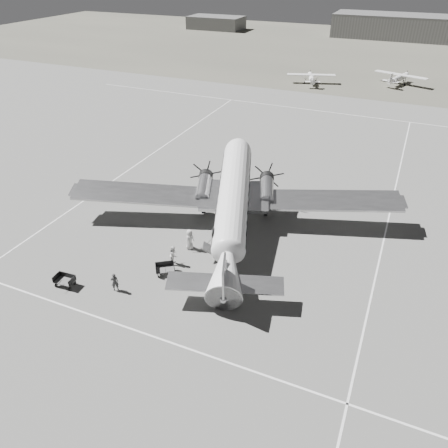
{
  "coord_description": "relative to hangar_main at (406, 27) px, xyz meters",
  "views": [
    {
      "loc": [
        11.79,
        -31.53,
        22.4
      ],
      "look_at": [
        -1.11,
        -1.93,
        2.2
      ],
      "focal_mm": 35.0,
      "sensor_mm": 36.0,
      "label": 1
    }
  ],
  "objects": [
    {
      "name": "ground_crew",
      "position": [
        -11.37,
        -130.97,
        -2.51
      ],
      "size": [
        0.69,
        0.65,
        1.59
      ],
      "primitive_type": "imported",
      "rotation": [
        0.0,
        0.0,
        3.79
      ],
      "color": "#2E2E2E",
      "rests_on": "ground"
    },
    {
      "name": "taxi_line_near",
      "position": [
        -5.0,
        -134.0,
        -3.29
      ],
      "size": [
        60.0,
        0.15,
        0.01
      ],
      "primitive_type": "cube",
      "color": "silver",
      "rests_on": "ground"
    },
    {
      "name": "baggage_cart_near",
      "position": [
        -8.87,
        -127.64,
        -2.85
      ],
      "size": [
        1.97,
        1.86,
        0.91
      ],
      "primitive_type": null,
      "rotation": [
        0.0,
        0.0,
        0.61
      ],
      "color": "#4E4E4E",
      "rests_on": "ground"
    },
    {
      "name": "ramp_agent",
      "position": [
        -8.87,
        -126.15,
        -2.43
      ],
      "size": [
        0.8,
        0.95,
        1.75
      ],
      "primitive_type": "imported",
      "rotation": [
        0.0,
        0.0,
        1.75
      ],
      "color": "silver",
      "rests_on": "ground"
    },
    {
      "name": "baggage_cart_far",
      "position": [
        -15.34,
        -132.11,
        -2.84
      ],
      "size": [
        1.69,
        1.26,
        0.91
      ],
      "primitive_type": null,
      "rotation": [
        0.0,
        0.0,
        0.07
      ],
      "color": "#4E4E4E",
      "rests_on": "ground"
    },
    {
      "name": "ground",
      "position": [
        -5.0,
        -120.0,
        -3.3
      ],
      "size": [
        260.0,
        260.0,
        0.0
      ],
      "primitive_type": "plane",
      "color": "slate",
      "rests_on": "ground"
    },
    {
      "name": "hangar_main",
      "position": [
        0.0,
        0.0,
        0.0
      ],
      "size": [
        42.0,
        14.0,
        6.6
      ],
      "color": "slate",
      "rests_on": "ground"
    },
    {
      "name": "grass_infield",
      "position": [
        -5.0,
        -25.0,
        -3.3
      ],
      "size": [
        260.0,
        90.0,
        0.01
      ],
      "primitive_type": "cube",
      "color": "#58564A",
      "rests_on": "ground"
    },
    {
      "name": "taxi_line_right",
      "position": [
        7.0,
        -120.0,
        -3.29
      ],
      "size": [
        0.15,
        80.0,
        0.01
      ],
      "primitive_type": "cube",
      "color": "silver",
      "rests_on": "ground"
    },
    {
      "name": "shed_secondary",
      "position": [
        -60.0,
        -5.0,
        -1.3
      ],
      "size": [
        18.0,
        10.0,
        4.0
      ],
      "primitive_type": "cube",
      "color": "#4E4E4E",
      "rests_on": "ground"
    },
    {
      "name": "light_plane_left",
      "position": [
        -12.81,
        -63.26,
        -2.31
      ],
      "size": [
        11.48,
        10.34,
        1.98
      ],
      "primitive_type": null,
      "rotation": [
        0.0,
        0.0,
        0.32
      ],
      "color": "silver",
      "rests_on": "ground"
    },
    {
      "name": "taxi_line_left",
      "position": [
        -23.0,
        -110.0,
        -3.29
      ],
      "size": [
        0.15,
        60.0,
        0.01
      ],
      "primitive_type": "cube",
      "color": "silver",
      "rests_on": "ground"
    },
    {
      "name": "light_plane_right",
      "position": [
        3.25,
        -57.1,
        -2.2
      ],
      "size": [
        12.79,
        11.56,
        2.19
      ],
      "primitive_type": null,
      "rotation": [
        0.0,
        0.0,
        -0.33
      ],
      "color": "silver",
      "rests_on": "ground"
    },
    {
      "name": "dc3_airliner",
      "position": [
        -6.11,
        -119.93,
        -0.28
      ],
      "size": [
        37.12,
        31.12,
        6.03
      ],
      "primitive_type": null,
      "rotation": [
        0.0,
        0.0,
        0.33
      ],
      "color": "#BBBBBD",
      "rests_on": "ground"
    },
    {
      "name": "taxi_line_horizon",
      "position": [
        -5.0,
        -80.0,
        -3.29
      ],
      "size": [
        90.0,
        0.15,
        0.01
      ],
      "primitive_type": "cube",
      "color": "silver",
      "rests_on": "ground"
    },
    {
      "name": "passenger",
      "position": [
        -8.66,
        -123.65,
        -2.34
      ],
      "size": [
        0.81,
        1.05,
        1.91
      ],
      "primitive_type": "imported",
      "rotation": [
        0.0,
        0.0,
        1.34
      ],
      "color": "#B2B2B0",
      "rests_on": "ground"
    }
  ]
}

